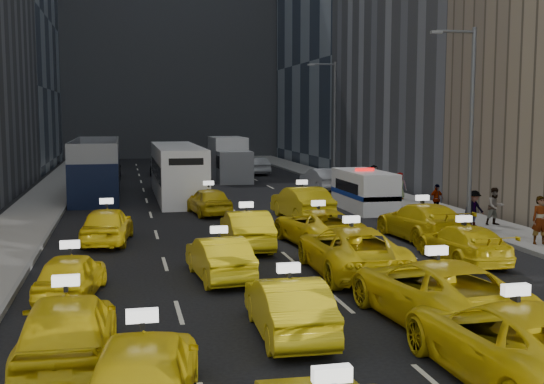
{
  "coord_description": "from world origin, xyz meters",
  "views": [
    {
      "loc": [
        -5.86,
        -15.73,
        5.24
      ],
      "look_at": [
        0.2,
        11.85,
        2.0
      ],
      "focal_mm": 45.0,
      "sensor_mm": 36.0,
      "label": 1
    }
  ],
  "objects_px": {
    "nypd_van": "(364,191)",
    "double_decker": "(96,169)",
    "pedestrian_0": "(541,220)",
    "taxi_0": "(143,373)",
    "box_truck": "(229,159)",
    "city_bus": "(177,172)",
    "taxi_2": "(514,341)"
  },
  "relations": [
    {
      "from": "nypd_van",
      "to": "double_decker",
      "type": "xyz_separation_m",
      "value": [
        -14.48,
        9.49,
        0.73
      ]
    },
    {
      "from": "double_decker",
      "to": "pedestrian_0",
      "type": "xyz_separation_m",
      "value": [
        17.58,
        -20.96,
        -0.67
      ]
    },
    {
      "from": "taxi_0",
      "to": "box_truck",
      "type": "height_order",
      "value": "box_truck"
    },
    {
      "from": "taxi_0",
      "to": "double_decker",
      "type": "xyz_separation_m",
      "value": [
        -1.89,
        32.92,
        0.98
      ]
    },
    {
      "from": "nypd_van",
      "to": "city_bus",
      "type": "relative_size",
      "value": 0.42
    },
    {
      "from": "nypd_van",
      "to": "pedestrian_0",
      "type": "xyz_separation_m",
      "value": [
        3.1,
        -11.47,
        0.05
      ]
    },
    {
      "from": "double_decker",
      "to": "taxi_0",
      "type": "bearing_deg",
      "value": -79.92
    },
    {
      "from": "taxi_2",
      "to": "nypd_van",
      "type": "height_order",
      "value": "nypd_van"
    },
    {
      "from": "nypd_van",
      "to": "pedestrian_0",
      "type": "relative_size",
      "value": 2.89
    },
    {
      "from": "pedestrian_0",
      "to": "city_bus",
      "type": "bearing_deg",
      "value": 133.76
    },
    {
      "from": "double_decker",
      "to": "city_bus",
      "type": "bearing_deg",
      "value": -11.42
    },
    {
      "from": "nypd_van",
      "to": "pedestrian_0",
      "type": "bearing_deg",
      "value": -72.03
    },
    {
      "from": "double_decker",
      "to": "box_truck",
      "type": "bearing_deg",
      "value": 48.64
    },
    {
      "from": "nypd_van",
      "to": "taxi_2",
      "type": "bearing_deg",
      "value": -100.24
    },
    {
      "from": "nypd_van",
      "to": "taxi_0",
      "type": "bearing_deg",
      "value": -115.39
    },
    {
      "from": "double_decker",
      "to": "box_truck",
      "type": "xyz_separation_m",
      "value": [
        9.9,
        8.87,
        -0.1
      ]
    },
    {
      "from": "double_decker",
      "to": "city_bus",
      "type": "xyz_separation_m",
      "value": [
        4.95,
        -1.63,
        -0.14
      ]
    },
    {
      "from": "city_bus",
      "to": "pedestrian_0",
      "type": "xyz_separation_m",
      "value": [
        12.63,
        -19.33,
        -0.53
      ]
    },
    {
      "from": "double_decker",
      "to": "pedestrian_0",
      "type": "distance_m",
      "value": 27.36
    },
    {
      "from": "double_decker",
      "to": "city_bus",
      "type": "height_order",
      "value": "double_decker"
    },
    {
      "from": "taxi_0",
      "to": "nypd_van",
      "type": "distance_m",
      "value": 26.6
    },
    {
      "from": "city_bus",
      "to": "box_truck",
      "type": "distance_m",
      "value": 11.61
    },
    {
      "from": "nypd_van",
      "to": "double_decker",
      "type": "height_order",
      "value": "double_decker"
    },
    {
      "from": "city_bus",
      "to": "pedestrian_0",
      "type": "height_order",
      "value": "city_bus"
    },
    {
      "from": "taxi_2",
      "to": "pedestrian_0",
      "type": "xyz_separation_m",
      "value": [
        8.53,
        11.86,
        0.29
      ]
    },
    {
      "from": "taxi_2",
      "to": "box_truck",
      "type": "height_order",
      "value": "box_truck"
    },
    {
      "from": "box_truck",
      "to": "pedestrian_0",
      "type": "xyz_separation_m",
      "value": [
        7.68,
        -29.83,
        -0.57
      ]
    },
    {
      "from": "pedestrian_0",
      "to": "taxi_0",
      "type": "bearing_deg",
      "value": -132.06
    },
    {
      "from": "taxi_2",
      "to": "pedestrian_0",
      "type": "distance_m",
      "value": 14.61
    },
    {
      "from": "city_bus",
      "to": "taxi_2",
      "type": "bearing_deg",
      "value": -90.1
    },
    {
      "from": "pedestrian_0",
      "to": "taxi_2",
      "type": "bearing_deg",
      "value": -115.12
    },
    {
      "from": "nypd_van",
      "to": "double_decker",
      "type": "distance_m",
      "value": 17.33
    }
  ]
}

